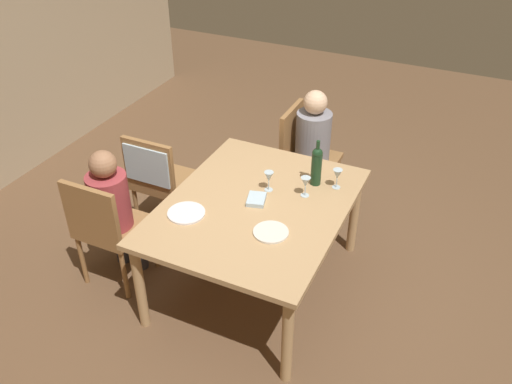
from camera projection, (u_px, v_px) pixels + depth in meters
ground_plane at (256, 283)px, 4.11m from camera, size 10.00×10.00×0.00m
dining_table at (256, 213)px, 3.74m from camera, size 1.52×1.20×0.74m
chair_far_left at (105, 225)px, 3.83m from camera, size 0.44×0.44×0.92m
chair_right_end at (303, 151)px, 4.69m from camera, size 0.44×0.44×0.92m
chair_far_right at (156, 174)px, 4.28m from camera, size 0.46×0.44×0.92m
person_woman_host at (113, 205)px, 3.86m from camera, size 0.33×0.28×1.09m
person_man_bearded at (316, 143)px, 4.59m from camera, size 0.30×0.34×1.11m
wine_bottle_tall_green at (317, 165)px, 3.82m from camera, size 0.08×0.08×0.35m
wine_glass_near_left at (337, 175)px, 3.80m from camera, size 0.07×0.07×0.15m
wine_glass_centre at (269, 177)px, 3.78m from camera, size 0.07×0.07×0.15m
wine_glass_near_right at (306, 183)px, 3.72m from camera, size 0.07×0.07×0.15m
dinner_plate_host at (271, 232)px, 3.43m from camera, size 0.23×0.23×0.01m
dinner_plate_guest_left at (186, 213)px, 3.60m from camera, size 0.25×0.25×0.01m
folded_napkin at (256, 199)px, 3.72m from camera, size 0.19×0.16×0.03m
handbag at (191, 193)px, 4.91m from camera, size 0.14×0.29×0.22m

